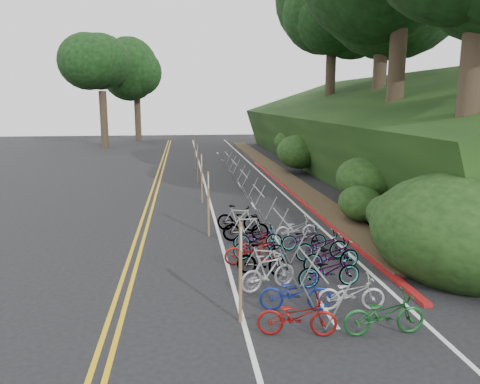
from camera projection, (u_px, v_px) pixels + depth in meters
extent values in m
plane|color=black|center=(197.00, 288.00, 12.95)|extent=(120.00, 120.00, 0.00)
cube|color=gold|center=(146.00, 209.00, 22.44)|extent=(0.12, 80.00, 0.01)
cube|color=gold|center=(152.00, 209.00, 22.47)|extent=(0.12, 80.00, 0.01)
cube|color=silver|center=(211.00, 207.00, 22.81)|extent=(0.12, 80.00, 0.01)
cube|color=silver|center=(295.00, 205.00, 23.31)|extent=(0.12, 80.00, 0.01)
cube|color=silver|center=(328.00, 313.00, 11.37)|extent=(0.10, 1.60, 0.01)
cube|color=silver|center=(278.00, 241.00, 17.22)|extent=(0.10, 1.60, 0.01)
cube|color=silver|center=(254.00, 206.00, 23.06)|extent=(0.10, 1.60, 0.01)
cube|color=silver|center=(239.00, 185.00, 28.91)|extent=(0.10, 1.60, 0.01)
cube|color=silver|center=(230.00, 171.00, 34.75)|extent=(0.10, 1.60, 0.01)
cube|color=silver|center=(223.00, 161.00, 40.60)|extent=(0.10, 1.60, 0.01)
cube|color=silver|center=(217.00, 153.00, 46.44)|extent=(0.10, 1.60, 0.01)
cube|color=maroon|center=(296.00, 196.00, 25.31)|extent=(0.25, 28.00, 0.10)
cube|color=black|center=(366.00, 132.00, 35.46)|extent=(12.32, 44.00, 9.11)
cube|color=#382819|center=(273.00, 169.00, 35.13)|extent=(1.40, 44.00, 0.16)
ellipsoid|color=#284C19|center=(398.00, 217.00, 16.53)|extent=(2.00, 2.80, 1.60)
ellipsoid|color=#284C19|center=(366.00, 180.00, 21.40)|extent=(2.60, 3.64, 2.08)
ellipsoid|color=#284C19|center=(347.00, 155.00, 27.31)|extent=(2.20, 3.08, 1.76)
ellipsoid|color=#284C19|center=(298.00, 152.00, 33.07)|extent=(3.00, 4.20, 2.40)
ellipsoid|color=#284C19|center=(289.00, 142.00, 38.97)|extent=(2.40, 3.36, 1.92)
ellipsoid|color=#284C19|center=(293.00, 131.00, 42.89)|extent=(2.80, 3.92, 2.24)
ellipsoid|color=#284C19|center=(361.00, 203.00, 19.46)|extent=(1.80, 2.52, 1.44)
ellipsoid|color=#284C19|center=(338.00, 139.00, 31.18)|extent=(3.20, 4.48, 2.56)
ellipsoid|color=black|center=(461.00, 231.00, 14.16)|extent=(5.28, 6.16, 3.52)
cylinder|color=#2D2319|center=(467.00, 124.00, 16.19)|extent=(0.83, 0.83, 6.18)
cylinder|color=#2D2319|center=(396.00, 82.00, 24.79)|extent=(0.88, 0.88, 7.13)
cylinder|color=#2D2319|center=(380.00, 70.00, 32.66)|extent=(0.93, 0.93, 8.08)
cylinder|color=#2D2319|center=(330.00, 89.00, 40.55)|extent=(0.85, 0.85, 6.65)
ellipsoid|color=black|center=(333.00, 16.00, 39.40)|extent=(8.87, 8.87, 8.43)
cylinder|color=#2D2319|center=(330.00, 79.00, 48.42)|extent=(0.91, 0.91, 7.60)
ellipsoid|color=black|center=(332.00, 8.00, 47.08)|extent=(10.56, 10.56, 10.03)
cylinder|color=#2D2319|center=(104.00, 119.00, 52.20)|extent=(0.83, 0.83, 6.18)
ellipsoid|color=black|center=(101.00, 67.00, 51.13)|extent=(8.45, 8.45, 8.03)
cylinder|color=#2D2319|center=(138.00, 119.00, 60.40)|extent=(0.80, 0.80, 5.70)
ellipsoid|color=black|center=(136.00, 78.00, 59.43)|extent=(7.39, 7.39, 7.02)
cylinder|color=gray|center=(312.00, 263.00, 11.42)|extent=(0.05, 2.60, 0.05)
cylinder|color=gray|center=(314.00, 308.00, 10.33)|extent=(0.60, 0.04, 1.16)
cylinder|color=gray|center=(338.00, 306.00, 10.40)|extent=(0.60, 0.04, 1.16)
cylinder|color=gray|center=(289.00, 270.00, 12.67)|extent=(0.60, 0.04, 1.16)
cylinder|color=gray|center=(310.00, 269.00, 12.74)|extent=(0.60, 0.04, 1.16)
cylinder|color=gray|center=(282.00, 218.00, 16.01)|extent=(0.05, 3.00, 0.05)
cylinder|color=gray|center=(282.00, 247.00, 14.72)|extent=(0.58, 0.04, 1.13)
cylinder|color=gray|center=(299.00, 246.00, 14.79)|extent=(0.58, 0.04, 1.13)
cylinder|color=gray|center=(266.00, 224.00, 17.45)|extent=(0.58, 0.04, 1.13)
cylinder|color=gray|center=(281.00, 223.00, 17.52)|extent=(0.58, 0.04, 1.13)
cylinder|color=gray|center=(258.00, 191.00, 20.88)|extent=(0.05, 3.00, 0.05)
cylinder|color=gray|center=(257.00, 210.00, 19.60)|extent=(0.58, 0.04, 1.13)
cylinder|color=gray|center=(270.00, 210.00, 19.66)|extent=(0.58, 0.04, 1.13)
cylinder|color=gray|center=(248.00, 197.00, 22.32)|extent=(0.58, 0.04, 1.13)
cylinder|color=gray|center=(259.00, 197.00, 22.39)|extent=(0.58, 0.04, 1.13)
cylinder|color=gray|center=(244.00, 174.00, 25.75)|extent=(0.05, 3.00, 0.05)
cylinder|color=gray|center=(242.00, 189.00, 24.47)|extent=(0.58, 0.04, 1.13)
cylinder|color=gray|center=(253.00, 188.00, 24.53)|extent=(0.58, 0.04, 1.13)
cylinder|color=gray|center=(236.00, 180.00, 27.19)|extent=(0.58, 0.04, 1.13)
cylinder|color=gray|center=(246.00, 180.00, 27.26)|extent=(0.58, 0.04, 1.13)
cylinder|color=gray|center=(234.00, 162.00, 30.63)|extent=(0.05, 3.00, 0.05)
cylinder|color=gray|center=(232.00, 174.00, 29.34)|extent=(0.58, 0.04, 1.13)
cylinder|color=gray|center=(241.00, 174.00, 29.40)|extent=(0.58, 0.04, 1.13)
cylinder|color=gray|center=(228.00, 168.00, 32.07)|extent=(0.58, 0.04, 1.13)
cylinder|color=gray|center=(236.00, 168.00, 32.13)|extent=(0.58, 0.04, 1.13)
cylinder|color=gray|center=(227.00, 154.00, 35.50)|extent=(0.05, 3.00, 0.05)
cylinder|color=gray|center=(225.00, 164.00, 34.21)|extent=(0.58, 0.04, 1.13)
cylinder|color=gray|center=(232.00, 164.00, 34.28)|extent=(0.58, 0.04, 1.13)
cylinder|color=gray|center=(222.00, 159.00, 36.94)|extent=(0.58, 0.04, 1.13)
cylinder|color=gray|center=(229.00, 159.00, 37.00)|extent=(0.58, 0.04, 1.13)
cylinder|color=brown|center=(240.00, 273.00, 10.72)|extent=(0.08, 0.08, 2.40)
cube|color=silver|center=(240.00, 238.00, 10.56)|extent=(0.02, 0.40, 0.50)
cylinder|color=brown|center=(208.00, 204.00, 17.65)|extent=(0.08, 0.08, 2.50)
cube|color=silver|center=(208.00, 181.00, 17.48)|extent=(0.02, 0.40, 0.50)
cylinder|color=brown|center=(202.00, 179.00, 23.50)|extent=(0.08, 0.08, 2.50)
cube|color=silver|center=(202.00, 161.00, 23.33)|extent=(0.02, 0.40, 0.50)
cylinder|color=brown|center=(198.00, 163.00, 29.35)|extent=(0.08, 0.08, 2.50)
cube|color=silver|center=(198.00, 149.00, 29.17)|extent=(0.02, 0.40, 0.50)
cylinder|color=brown|center=(195.00, 153.00, 35.19)|extent=(0.08, 0.08, 2.50)
cube|color=silver|center=(195.00, 141.00, 35.02)|extent=(0.02, 0.40, 0.50)
imported|color=maroon|center=(250.00, 249.00, 14.85)|extent=(0.97, 1.82, 0.91)
imported|color=maroon|center=(297.00, 316.00, 10.23)|extent=(0.90, 1.84, 0.92)
imported|color=#144C1E|center=(384.00, 314.00, 10.28)|extent=(0.65, 1.85, 0.97)
imported|color=navy|center=(295.00, 292.00, 11.49)|extent=(0.81, 1.83, 0.93)
imported|color=beige|center=(351.00, 293.00, 11.51)|extent=(0.73, 1.72, 0.88)
imported|color=#9E9EA3|center=(268.00, 272.00, 12.72)|extent=(1.04, 1.76, 1.02)
imported|color=slate|center=(329.00, 271.00, 12.94)|extent=(0.78, 1.84, 0.94)
imported|color=slate|center=(263.00, 260.00, 13.79)|extent=(0.97, 1.62, 0.94)
imported|color=slate|center=(331.00, 256.00, 14.11)|extent=(1.03, 1.97, 0.98)
imported|color=slate|center=(259.00, 247.00, 15.05)|extent=(1.04, 1.81, 0.90)
imported|color=slate|center=(321.00, 246.00, 15.15)|extent=(0.86, 1.86, 0.94)
imported|color=slate|center=(258.00, 237.00, 16.15)|extent=(0.62, 1.72, 0.90)
imported|color=slate|center=(304.00, 238.00, 16.18)|extent=(0.57, 1.59, 0.83)
imported|color=slate|center=(246.00, 227.00, 17.19)|extent=(0.55, 1.73, 1.03)
imported|color=#9E9EA3|center=(296.00, 228.00, 17.40)|extent=(0.77, 1.67, 0.84)
imported|color=slate|center=(238.00, 218.00, 18.52)|extent=(0.94, 1.79, 1.04)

